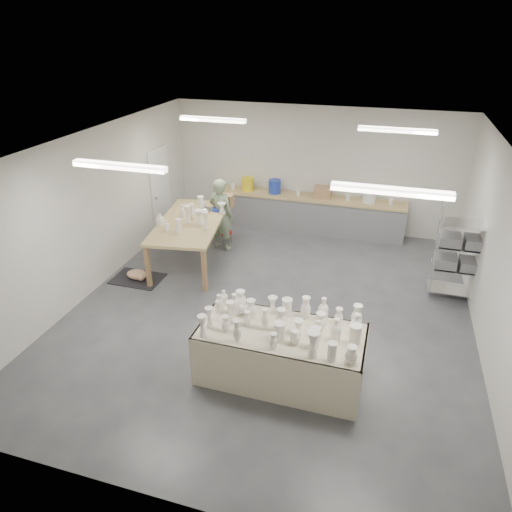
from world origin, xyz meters
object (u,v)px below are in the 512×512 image
(drying_table, at_px, (281,351))
(potter, at_px, (221,214))
(work_table, at_px, (194,220))
(red_stool, at_px, (226,233))

(drying_table, xyz_separation_m, potter, (-2.34, 3.83, 0.37))
(drying_table, xyz_separation_m, work_table, (-2.69, 3.13, 0.48))
(drying_table, bearing_deg, potter, 122.07)
(work_table, xyz_separation_m, potter, (0.34, 0.69, -0.10))
(potter, bearing_deg, drying_table, 135.92)
(drying_table, bearing_deg, work_table, 131.20)
(drying_table, relative_size, red_stool, 5.77)
(drying_table, height_order, potter, potter)
(drying_table, relative_size, potter, 1.42)
(potter, bearing_deg, work_table, 78.08)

